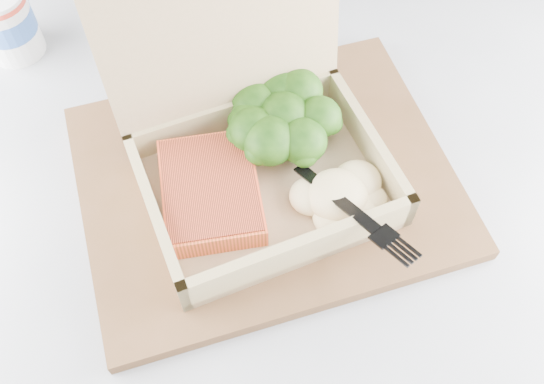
{
  "coord_description": "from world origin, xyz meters",
  "views": [
    {
      "loc": [
        0.1,
        -0.24,
        1.3
      ],
      "look_at": [
        0.1,
        0.07,
        0.8
      ],
      "focal_mm": 40.0,
      "sensor_mm": 36.0,
      "label": 1
    }
  ],
  "objects_px": {
    "cafe_table": "(263,276)",
    "serving_tray": "(266,179)",
    "takeout_container": "(251,133)",
    "paper_cup": "(6,22)"
  },
  "relations": [
    {
      "from": "takeout_container",
      "to": "cafe_table",
      "type": "bearing_deg",
      "value": -98.97
    },
    {
      "from": "takeout_container",
      "to": "paper_cup",
      "type": "bearing_deg",
      "value": 125.3
    },
    {
      "from": "takeout_container",
      "to": "paper_cup",
      "type": "distance_m",
      "value": 0.35
    },
    {
      "from": "serving_tray",
      "to": "takeout_container",
      "type": "bearing_deg",
      "value": 135.91
    },
    {
      "from": "serving_tray",
      "to": "takeout_container",
      "type": "distance_m",
      "value": 0.07
    },
    {
      "from": "cafe_table",
      "to": "serving_tray",
      "type": "distance_m",
      "value": 0.2
    },
    {
      "from": "cafe_table",
      "to": "takeout_container",
      "type": "bearing_deg",
      "value": 103.37
    },
    {
      "from": "takeout_container",
      "to": "paper_cup",
      "type": "xyz_separation_m",
      "value": [
        -0.29,
        0.19,
        -0.03
      ]
    },
    {
      "from": "serving_tray",
      "to": "paper_cup",
      "type": "xyz_separation_m",
      "value": [
        -0.31,
        0.2,
        0.04
      ]
    },
    {
      "from": "serving_tray",
      "to": "cafe_table",
      "type": "bearing_deg",
      "value": -104.03
    }
  ]
}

